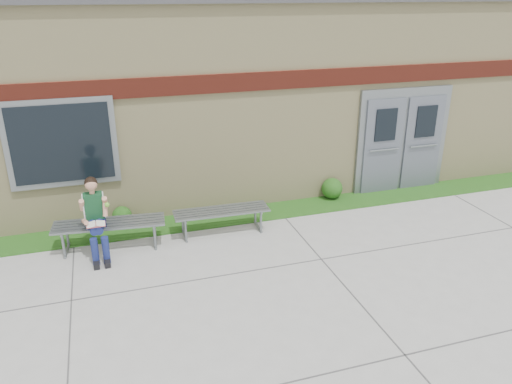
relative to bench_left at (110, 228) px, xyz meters
name	(u,v)px	position (x,y,z in m)	size (l,w,h in m)	color
ground	(276,285)	(2.36, -2.00, -0.38)	(80.00, 80.00, 0.00)	#9E9E99
grass_strip	(232,216)	(2.36, 0.60, -0.37)	(16.00, 0.80, 0.02)	#194412
school_building	(195,83)	(2.35, 3.99, 1.72)	(16.20, 6.22, 4.20)	beige
bench_left	(110,228)	(0.00, 0.00, 0.00)	(1.94, 0.72, 0.49)	slate
bench_right	(222,215)	(2.00, 0.00, -0.03)	(1.77, 0.54, 0.46)	slate
girl	(95,216)	(-0.20, -0.21, 0.35)	(0.48, 0.79, 1.38)	navy
shrub_mid	(122,216)	(0.24, 0.85, -0.17)	(0.37, 0.37, 0.37)	#194412
shrub_east	(332,188)	(4.66, 0.85, -0.13)	(0.45, 0.45, 0.45)	#194412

